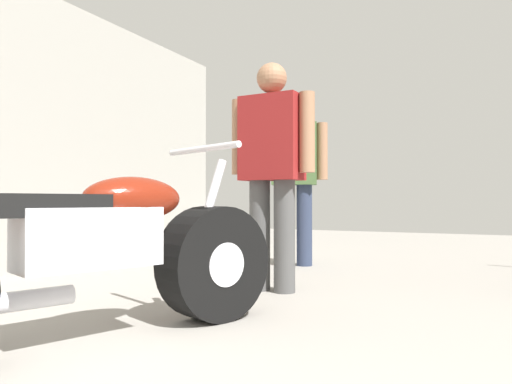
% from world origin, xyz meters
% --- Properties ---
extents(ground_plane, '(15.34, 15.34, 0.00)m').
position_xyz_m(ground_plane, '(0.00, 3.03, 0.00)').
color(ground_plane, gray).
extents(motorcycle_maroon_cruiser, '(0.97, 1.98, 0.95)m').
position_xyz_m(motorcycle_maroon_cruiser, '(-1.01, 1.95, 0.39)').
color(motorcycle_maroon_cruiser, black).
rests_on(motorcycle_maroon_cruiser, ground_plane).
extents(mechanic_in_blue, '(0.66, 0.25, 1.66)m').
position_xyz_m(mechanic_in_blue, '(-0.81, 3.55, 0.94)').
color(mechanic_in_blue, '#4C4C4C').
rests_on(mechanic_in_blue, ground_plane).
extents(mechanic_with_helmet, '(0.67, 0.38, 1.73)m').
position_xyz_m(mechanic_with_helmet, '(-1.18, 4.91, 1.03)').
color(mechanic_with_helmet, '#2D3851').
rests_on(mechanic_with_helmet, ground_plane).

